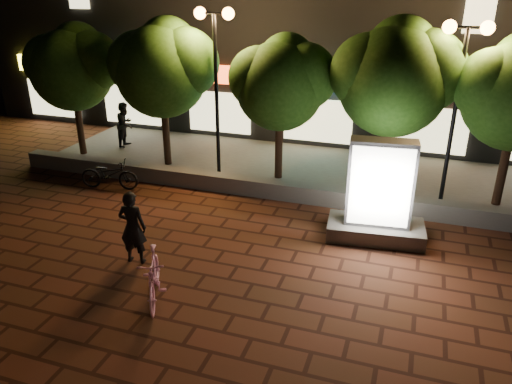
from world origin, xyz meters
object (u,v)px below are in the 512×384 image
at_px(scooter_parked, 109,174).
at_px(pedestrian, 125,124).
at_px(tree_far_left, 73,65).
at_px(street_lamp_right, 462,67).
at_px(tree_right, 397,74).
at_px(ad_kiosk, 378,200).
at_px(street_lamp_left, 215,50).
at_px(tree_mid, 282,80).
at_px(tree_left, 163,65).
at_px(scooter_pink, 154,276).
at_px(rider, 133,227).

bearing_deg(scooter_parked, pedestrian, 14.55).
bearing_deg(tree_far_left, scooter_parked, -42.24).
height_order(tree_far_left, street_lamp_right, street_lamp_right).
distance_m(tree_right, pedestrian, 10.25).
height_order(street_lamp_right, ad_kiosk, street_lamp_right).
relative_size(street_lamp_left, scooter_parked, 2.83).
distance_m(tree_far_left, tree_mid, 7.50).
bearing_deg(tree_left, tree_far_left, -180.00).
relative_size(tree_right, ad_kiosk, 1.98).
relative_size(ad_kiosk, scooter_parked, 1.40).
bearing_deg(tree_mid, scooter_pink, -94.69).
bearing_deg(scooter_pink, tree_mid, 60.15).
xyz_separation_m(tree_far_left, street_lamp_right, (12.45, -0.26, 0.60)).
distance_m(tree_far_left, scooter_parked, 4.62).
bearing_deg(ad_kiosk, pedestrian, 156.40).
height_order(tree_far_left, street_lamp_left, street_lamp_left).
relative_size(street_lamp_right, pedestrian, 2.94).
relative_size(tree_right, scooter_pink, 2.86).
relative_size(ad_kiosk, rider, 1.46).
xyz_separation_m(ad_kiosk, scooter_pink, (-3.95, -4.10, -0.50)).
xyz_separation_m(tree_far_left, pedestrian, (0.98, 1.26, -2.37)).
distance_m(scooter_pink, pedestrian, 10.30).
bearing_deg(tree_right, scooter_pink, -118.55).
relative_size(tree_left, rider, 2.79).
relative_size(tree_left, scooter_parked, 2.67).
bearing_deg(street_lamp_left, tree_right, 2.81).
bearing_deg(tree_right, scooter_parked, -163.07).
bearing_deg(pedestrian, scooter_pink, -150.52).
bearing_deg(scooter_parked, street_lamp_right, -87.63).
relative_size(tree_far_left, scooter_pink, 2.61).
relative_size(tree_right, street_lamp_left, 0.98).
xyz_separation_m(street_lamp_left, scooter_parked, (-2.74, -2.20, -3.55)).
bearing_deg(tree_left, rider, -69.41).
bearing_deg(pedestrian, tree_left, -122.29).
bearing_deg(tree_left, street_lamp_left, -7.70).
xyz_separation_m(tree_mid, ad_kiosk, (3.36, -3.05, -2.18)).
xyz_separation_m(tree_mid, pedestrian, (-6.52, 1.26, -2.29)).
height_order(street_lamp_left, scooter_parked, street_lamp_left).
distance_m(ad_kiosk, scooter_parked, 8.19).
relative_size(street_lamp_left, rider, 2.95).
xyz_separation_m(tree_mid, rider, (-1.74, -5.99, -2.34)).
relative_size(scooter_pink, rider, 1.01).
bearing_deg(scooter_pink, tree_far_left, 108.85).
xyz_separation_m(tree_far_left, ad_kiosk, (10.86, -3.05, -2.26)).
bearing_deg(ad_kiosk, tree_left, 157.46).
distance_m(ad_kiosk, scooter_pink, 5.71).
bearing_deg(tree_right, street_lamp_left, -177.19).
bearing_deg(pedestrian, tree_far_left, 136.42).
bearing_deg(pedestrian, tree_right, -103.01).
distance_m(street_lamp_right, rider, 9.31).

